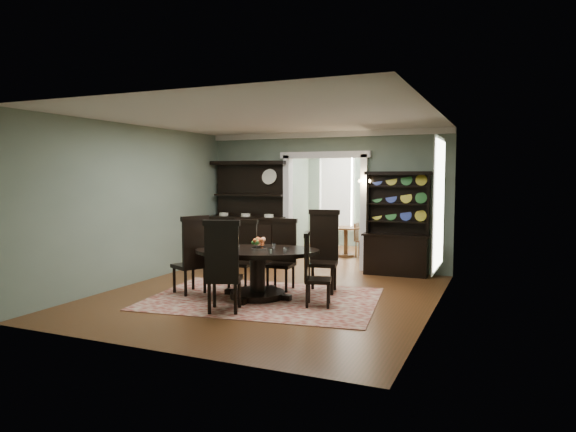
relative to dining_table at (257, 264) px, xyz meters
name	(u,v)px	position (x,y,z in m)	size (l,w,h in m)	color
room	(268,203)	(0.08, 0.24, 1.01)	(5.51, 6.01, 3.01)	#5A3017
parlor	(356,195)	(0.08, 5.73, 0.95)	(3.51, 3.50, 3.01)	#5A3017
doorway_trim	(325,195)	(0.08, 3.20, 1.05)	(2.08, 0.25, 2.57)	silver
right_window	(439,203)	(2.77, 1.13, 1.03)	(0.15, 1.47, 2.12)	white
wall_sconce	(365,183)	(1.03, 3.04, 1.32)	(0.27, 0.21, 0.21)	#C77F35
rug	(263,299)	(0.13, -0.04, -0.56)	(3.71, 2.60, 0.01)	maroon
dining_table	(257,264)	(0.00, 0.00, 0.00)	(2.44, 2.44, 0.82)	black
centerpiece	(259,246)	(0.06, -0.05, 0.31)	(1.27, 0.82, 0.21)	silver
chair_far_left	(244,252)	(-0.63, 0.70, 0.08)	(0.48, 0.44, 1.24)	black
chair_far_mid	(283,252)	(0.11, 0.80, 0.10)	(0.49, 0.47, 1.28)	black
chair_far_right	(323,249)	(0.84, 0.91, 0.19)	(0.62, 0.60, 1.45)	black
chair_end_left	(193,253)	(-1.13, -0.23, 0.15)	(0.65, 0.66, 1.37)	black
chair_end_right	(312,267)	(1.03, -0.16, 0.05)	(0.51, 0.53, 1.17)	black
chair_near	(223,264)	(-0.03, -1.08, 0.17)	(0.66, 0.64, 1.40)	black
sideboard	(248,228)	(-1.72, 2.92, 0.26)	(1.86, 0.81, 2.38)	black
welsh_dresser	(397,237)	(1.73, 2.96, 0.20)	(1.38, 0.55, 2.13)	black
parlor_table	(346,237)	(0.07, 4.83, -0.08)	(0.80, 0.80, 0.74)	brown
parlor_chair_left	(326,235)	(-0.45, 4.79, -0.03)	(0.44, 0.42, 1.00)	brown
parlor_chair_right	(360,239)	(0.43, 4.88, -0.12)	(0.36, 0.36, 0.85)	brown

